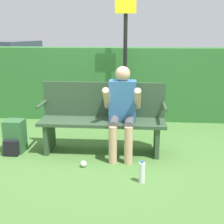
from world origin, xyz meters
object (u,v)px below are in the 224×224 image
at_px(person_seated, 122,107).
at_px(parked_car, 14,56).
at_px(backpack, 15,137).
at_px(signpost, 125,53).
at_px(park_bench, 103,118).
at_px(water_bottle, 142,172).

bearing_deg(person_seated, parked_car, 119.59).
xyz_separation_m(backpack, signpost, (1.54, 1.47, 1.10)).
height_order(park_bench, water_bottle, park_bench).
distance_m(person_seated, signpost, 1.56).
relative_size(backpack, signpost, 0.21).
bearing_deg(park_bench, water_bottle, -59.74).
bearing_deg(water_bottle, park_bench, 120.26).
distance_m(park_bench, person_seated, 0.37).
bearing_deg(signpost, park_bench, -101.52).
distance_m(person_seated, parked_car, 10.49).
height_order(person_seated, signpost, signpost).
distance_m(park_bench, parked_car, 10.24).
bearing_deg(park_bench, signpost, 78.48).
bearing_deg(person_seated, park_bench, 155.70).
height_order(water_bottle, signpost, signpost).
relative_size(backpack, parked_car, 0.10).
height_order(person_seated, backpack, person_seated).
height_order(signpost, parked_car, signpost).
bearing_deg(park_bench, parked_car, 118.55).
bearing_deg(person_seated, water_bottle, -71.64).
distance_m(backpack, parked_car, 9.86).
relative_size(park_bench, person_seated, 1.44).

